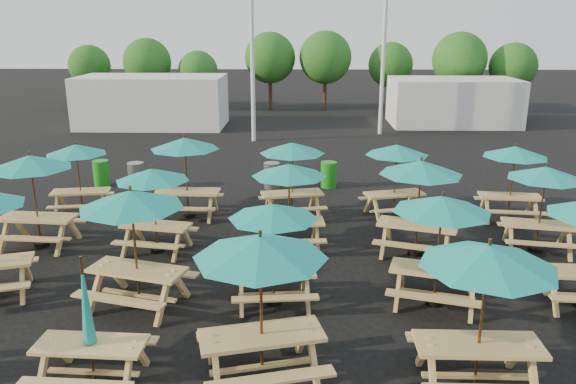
{
  "coord_description": "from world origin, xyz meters",
  "views": [
    {
      "loc": [
        0.36,
        -13.36,
        5.56
      ],
      "look_at": [
        0.0,
        1.5,
        1.1
      ],
      "focal_mm": 35.0,
      "sensor_mm": 36.0,
      "label": 1
    }
  ],
  "objects_px": {
    "picnic_unit_12": "(487,266)",
    "picnic_unit_9": "(273,218)",
    "picnic_unit_19": "(515,157)",
    "picnic_unit_3": "(76,154)",
    "waste_bin_1": "(136,175)",
    "picnic_unit_4": "(89,333)",
    "picnic_unit_10": "(289,176)",
    "picnic_unit_7": "(185,149)",
    "picnic_unit_13": "(442,211)",
    "picnic_unit_8": "(260,257)",
    "waste_bin_3": "(329,175)",
    "picnic_unit_5": "(132,207)",
    "picnic_unit_14": "(421,174)",
    "picnic_unit_18": "(545,178)",
    "picnic_unit_11": "(292,153)",
    "waste_bin_2": "(272,175)",
    "picnic_unit_2": "(31,168)",
    "picnic_unit_6": "(153,180)",
    "waste_bin_0": "(101,173)",
    "picnic_unit_15": "(397,155)"
  },
  "relations": [
    {
      "from": "picnic_unit_2",
      "to": "picnic_unit_7",
      "type": "bearing_deg",
      "value": 39.88
    },
    {
      "from": "picnic_unit_2",
      "to": "picnic_unit_8",
      "type": "relative_size",
      "value": 0.96
    },
    {
      "from": "picnic_unit_5",
      "to": "picnic_unit_19",
      "type": "xyz_separation_m",
      "value": [
        9.44,
        5.55,
        -0.23
      ]
    },
    {
      "from": "picnic_unit_3",
      "to": "picnic_unit_10",
      "type": "relative_size",
      "value": 0.96
    },
    {
      "from": "picnic_unit_7",
      "to": "picnic_unit_15",
      "type": "relative_size",
      "value": 1.08
    },
    {
      "from": "picnic_unit_13",
      "to": "picnic_unit_19",
      "type": "relative_size",
      "value": 1.08
    },
    {
      "from": "waste_bin_1",
      "to": "waste_bin_3",
      "type": "bearing_deg",
      "value": 2.32
    },
    {
      "from": "picnic_unit_19",
      "to": "picnic_unit_3",
      "type": "bearing_deg",
      "value": -175.02
    },
    {
      "from": "picnic_unit_8",
      "to": "waste_bin_1",
      "type": "xyz_separation_m",
      "value": [
        -5.19,
        11.03,
        -1.7
      ]
    },
    {
      "from": "picnic_unit_11",
      "to": "waste_bin_3",
      "type": "relative_size",
      "value": 2.52
    },
    {
      "from": "picnic_unit_3",
      "to": "picnic_unit_6",
      "type": "bearing_deg",
      "value": -52.71
    },
    {
      "from": "picnic_unit_8",
      "to": "waste_bin_1",
      "type": "distance_m",
      "value": 12.31
    },
    {
      "from": "waste_bin_3",
      "to": "waste_bin_0",
      "type": "bearing_deg",
      "value": 179.87
    },
    {
      "from": "picnic_unit_8",
      "to": "picnic_unit_10",
      "type": "bearing_deg",
      "value": 72.17
    },
    {
      "from": "picnic_unit_9",
      "to": "waste_bin_2",
      "type": "distance_m",
      "value": 8.66
    },
    {
      "from": "picnic_unit_13",
      "to": "picnic_unit_15",
      "type": "distance_m",
      "value": 5.49
    },
    {
      "from": "picnic_unit_2",
      "to": "picnic_unit_9",
      "type": "distance_m",
      "value": 6.9
    },
    {
      "from": "picnic_unit_6",
      "to": "picnic_unit_9",
      "type": "xyz_separation_m",
      "value": [
        3.1,
        -2.68,
        -0.02
      ]
    },
    {
      "from": "picnic_unit_19",
      "to": "waste_bin_1",
      "type": "bearing_deg",
      "value": 171.74
    },
    {
      "from": "picnic_unit_3",
      "to": "picnic_unit_5",
      "type": "distance_m",
      "value": 6.71
    },
    {
      "from": "picnic_unit_8",
      "to": "waste_bin_0",
      "type": "xyz_separation_m",
      "value": [
        -6.52,
        11.32,
        -1.7
      ]
    },
    {
      "from": "picnic_unit_12",
      "to": "picnic_unit_9",
      "type": "bearing_deg",
      "value": 140.45
    },
    {
      "from": "picnic_unit_19",
      "to": "waste_bin_2",
      "type": "distance_m",
      "value": 7.97
    },
    {
      "from": "picnic_unit_3",
      "to": "picnic_unit_9",
      "type": "xyz_separation_m",
      "value": [
        6.13,
        -5.61,
        0.01
      ]
    },
    {
      "from": "picnic_unit_9",
      "to": "waste_bin_1",
      "type": "distance_m",
      "value": 10.02
    },
    {
      "from": "picnic_unit_11",
      "to": "waste_bin_3",
      "type": "height_order",
      "value": "picnic_unit_11"
    },
    {
      "from": "picnic_unit_9",
      "to": "picnic_unit_5",
      "type": "bearing_deg",
      "value": 178.17
    },
    {
      "from": "picnic_unit_13",
      "to": "picnic_unit_19",
      "type": "distance_m",
      "value": 6.3
    },
    {
      "from": "picnic_unit_3",
      "to": "picnic_unit_9",
      "type": "bearing_deg",
      "value": -51.14
    },
    {
      "from": "picnic_unit_3",
      "to": "picnic_unit_6",
      "type": "height_order",
      "value": "picnic_unit_6"
    },
    {
      "from": "picnic_unit_3",
      "to": "picnic_unit_4",
      "type": "bearing_deg",
      "value": -76.81
    },
    {
      "from": "picnic_unit_6",
      "to": "picnic_unit_19",
      "type": "xyz_separation_m",
      "value": [
        9.78,
        2.68,
        0.02
      ]
    },
    {
      "from": "picnic_unit_4",
      "to": "waste_bin_3",
      "type": "bearing_deg",
      "value": 72.46
    },
    {
      "from": "picnic_unit_5",
      "to": "picnic_unit_13",
      "type": "xyz_separation_m",
      "value": [
        6.07,
        0.23,
        -0.12
      ]
    },
    {
      "from": "picnic_unit_13",
      "to": "picnic_unit_14",
      "type": "distance_m",
      "value": 2.62
    },
    {
      "from": "picnic_unit_11",
      "to": "picnic_unit_18",
      "type": "xyz_separation_m",
      "value": [
        6.27,
        -2.47,
        -0.05
      ]
    },
    {
      "from": "picnic_unit_3",
      "to": "picnic_unit_12",
      "type": "height_order",
      "value": "picnic_unit_12"
    },
    {
      "from": "picnic_unit_4",
      "to": "picnic_unit_12",
      "type": "xyz_separation_m",
      "value": [
        6.08,
        0.01,
        1.22
      ]
    },
    {
      "from": "waste_bin_1",
      "to": "waste_bin_2",
      "type": "height_order",
      "value": "same"
    },
    {
      "from": "picnic_unit_5",
      "to": "picnic_unit_12",
      "type": "bearing_deg",
      "value": -7.47
    },
    {
      "from": "picnic_unit_13",
      "to": "picnic_unit_15",
      "type": "bearing_deg",
      "value": 105.86
    },
    {
      "from": "picnic_unit_14",
      "to": "picnic_unit_18",
      "type": "bearing_deg",
      "value": 23.29
    },
    {
      "from": "picnic_unit_7",
      "to": "picnic_unit_13",
      "type": "xyz_separation_m",
      "value": [
        6.16,
        -5.36,
        -0.06
      ]
    },
    {
      "from": "picnic_unit_8",
      "to": "picnic_unit_14",
      "type": "bearing_deg",
      "value": 41.82
    },
    {
      "from": "picnic_unit_6",
      "to": "picnic_unit_11",
      "type": "xyz_separation_m",
      "value": [
        3.38,
        2.74,
        0.08
      ]
    },
    {
      "from": "picnic_unit_3",
      "to": "waste_bin_1",
      "type": "relative_size",
      "value": 2.38
    },
    {
      "from": "waste_bin_2",
      "to": "picnic_unit_8",
      "type": "bearing_deg",
      "value": -87.86
    },
    {
      "from": "picnic_unit_7",
      "to": "picnic_unit_12",
      "type": "height_order",
      "value": "picnic_unit_12"
    },
    {
      "from": "picnic_unit_9",
      "to": "waste_bin_0",
      "type": "bearing_deg",
      "value": 121.46
    },
    {
      "from": "picnic_unit_14",
      "to": "picnic_unit_7",
      "type": "bearing_deg",
      "value": 174.27
    }
  ]
}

